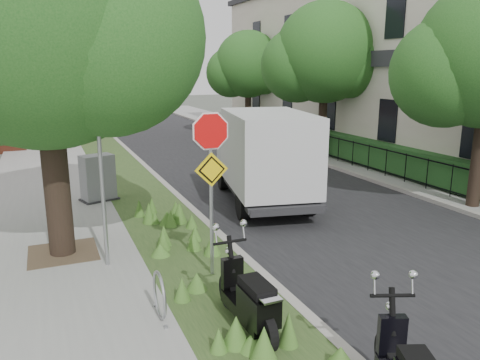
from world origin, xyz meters
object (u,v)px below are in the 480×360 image
(sign_assembly, at_px, (211,161))
(scooter_near, at_px, (252,306))
(utility_cabinet, at_px, (98,179))
(box_truck, at_px, (264,153))

(sign_assembly, height_order, scooter_near, sign_assembly)
(scooter_near, bearing_deg, sign_assembly, 85.79)
(scooter_near, distance_m, utility_cabinet, 8.45)
(sign_assembly, relative_size, box_truck, 0.59)
(scooter_near, relative_size, utility_cabinet, 1.40)
(box_truck, xyz_separation_m, utility_cabinet, (-4.55, 1.84, -0.76))
(scooter_near, bearing_deg, utility_cabinet, 98.44)
(sign_assembly, xyz_separation_m, utility_cabinet, (-1.40, 6.18, -1.56))
(sign_assembly, xyz_separation_m, box_truck, (3.15, 4.33, -0.79))
(scooter_near, height_order, utility_cabinet, utility_cabinet)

